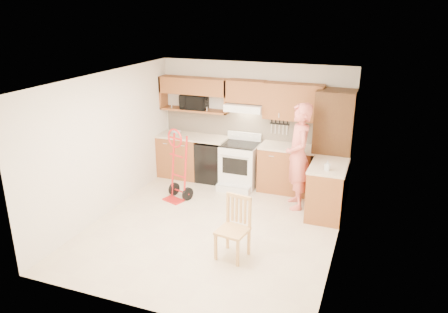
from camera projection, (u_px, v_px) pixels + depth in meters
The scene contains 28 objects.
floor at pixel (214, 227), 7.32m from camera, with size 4.00×4.50×0.02m, color beige.
ceiling at pixel (212, 78), 6.49m from camera, with size 4.00×4.50×0.02m, color white.
wall_back at pixel (254, 123), 8.90m from camera, with size 4.00×0.02×2.50m, color silver.
wall_front at pixel (139, 219), 4.91m from camera, with size 4.00×0.02×2.50m, color silver.
wall_left at pixel (107, 144), 7.57m from camera, with size 0.02×4.50×2.50m, color silver.
wall_right at pixel (342, 173), 6.24m from camera, with size 0.02×4.50×2.50m, color silver.
backsplash at pixel (253, 126), 8.90m from camera, with size 3.92×0.03×0.55m, color beige.
lower_cab_left at pixel (181, 156), 9.41m from camera, with size 0.90×0.60×0.90m, color brown.
dishwasher at pixel (213, 161), 9.17m from camera, with size 0.60×0.60×0.85m, color black.
lower_cab_right at pixel (288, 170), 8.62m from camera, with size 1.14×0.60×0.90m, color brown.
countertop_left at pixel (193, 137), 9.15m from camera, with size 1.50×0.63×0.04m, color beige.
countertop_right at pixel (289, 147), 8.46m from camera, with size 1.14×0.63×0.04m, color beige.
cab_return_right at pixel (327, 191), 7.62m from camera, with size 0.60×1.00×0.90m, color brown.
countertop_return at pixel (329, 166), 7.47m from camera, with size 0.63×1.00×0.04m, color beige.
pantry_tall at pixel (333, 145), 8.15m from camera, with size 0.70×0.60×2.10m, color #513515.
upper_cab_left at pixel (194, 86), 8.92m from camera, with size 1.50×0.33×0.34m, color brown.
upper_shelf_mw at pixel (195, 110), 9.09m from camera, with size 1.50×0.33×0.04m, color brown.
upper_cab_center at pixel (246, 91), 8.56m from camera, with size 0.76×0.33×0.44m, color brown.
upper_cab_right at pixel (293, 102), 8.29m from camera, with size 1.14×0.33×0.70m, color brown.
range_hood at pixel (245, 107), 8.61m from camera, with size 0.76×0.46×0.14m, color white.
knife_strip at pixel (279, 127), 8.68m from camera, with size 0.40×0.05×0.29m, color black, non-canonical shape.
microwave at pixel (194, 102), 9.03m from camera, with size 0.56×0.38×0.31m, color black.
range at pixel (239, 162), 8.80m from camera, with size 0.72×0.95×1.07m, color white, non-canonical shape.
person at pixel (298, 157), 7.77m from camera, with size 0.71×0.47×1.96m, color #E16C5F.
hand_truck at pixel (176, 168), 8.16m from camera, with size 0.50×0.46×1.27m, color red, non-canonical shape.
dining_chair at pixel (233, 229), 6.29m from camera, with size 0.42×0.46×0.94m, color tan, non-canonical shape.
soap_bottle at pixel (327, 165), 7.20m from camera, with size 0.08×0.08×0.17m, color white.
bowl at pixel (176, 133), 9.27m from camera, with size 0.22×0.22×0.05m, color white.
Camera 1 is at (2.45, -6.04, 3.54)m, focal length 34.66 mm.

